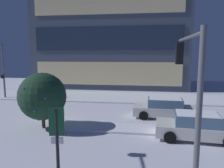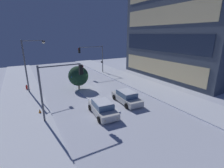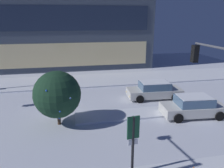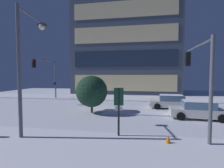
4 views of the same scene
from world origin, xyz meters
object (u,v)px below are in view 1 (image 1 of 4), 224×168
Objects in this scene: car_near at (196,127)px; car_far at (165,108)px; parking_info_sign at (57,136)px; traffic_light_corner_near_right at (188,77)px; decorated_tree_median at (42,96)px.

car_near and car_far have the same top height.
parking_info_sign reaches higher than car_near.
car_near is 5.23m from traffic_light_corner_near_right.
car_near is 8.11m from parking_info_sign.
parking_info_sign is (-6.07, -5.25, 1.15)m from car_near.
decorated_tree_median is (-8.02, 4.42, -1.84)m from traffic_light_corner_near_right.
car_near is at bearing -56.83° from parking_info_sign.
car_far is 1.66× the size of parking_info_sign.
car_far is at bearing 113.24° from car_near.
car_near is at bearing -19.60° from traffic_light_corner_near_right.
traffic_light_corner_near_right is 5.31m from parking_info_sign.
traffic_light_corner_near_right reaches higher than decorated_tree_median.
traffic_light_corner_near_right is at bearing 92.64° from car_far.
parking_info_sign is at bearing 106.26° from traffic_light_corner_near_right.
car_near is 1.61× the size of parking_info_sign.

